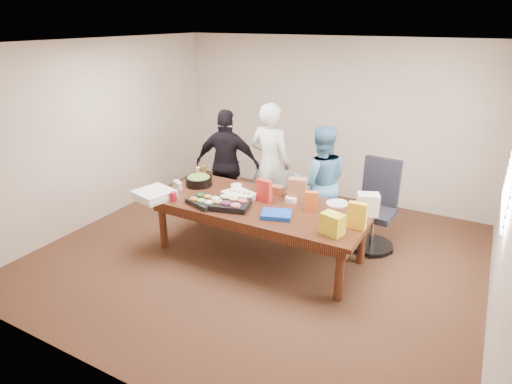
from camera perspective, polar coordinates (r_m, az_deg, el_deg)
The scene contains 37 objects.
floor at distance 5.88m, azimuth 0.43°, elevation -8.35°, with size 5.50×5.00×0.02m, color #47301E.
ceiling at distance 5.07m, azimuth 0.52°, elevation 19.18°, with size 5.50×5.00×0.02m, color white.
wall_back at distance 7.54m, azimuth 9.63°, elevation 9.41°, with size 5.50×0.04×2.70m, color beige.
wall_front at distance 3.50m, azimuth -19.48°, elevation -6.89°, with size 5.50×0.04×2.70m, color beige.
wall_left at distance 7.00m, azimuth -19.95°, elevation 7.42°, with size 0.04×5.00×2.70m, color beige.
window_blinds at distance 5.28m, azimuth 30.57°, elevation 2.81°, with size 0.04×1.36×1.00m, color beige.
conference_table at distance 5.69m, azimuth 0.44°, elevation -5.01°, with size 2.80×1.20×0.75m, color #4C1C0F.
office_chair at distance 5.98m, azimuth 15.40°, elevation -2.19°, with size 0.60×0.60×1.18m, color black.
person_center at distance 6.49m, azimuth 1.89°, elevation 3.72°, with size 0.67×0.44×1.85m, color white.
person_right at distance 6.10m, azimuth 8.45°, elevation 1.22°, with size 0.80×0.62×1.64m, color teal.
person_left at distance 6.69m, azimuth -3.81°, elevation 3.64°, with size 1.00×0.42×1.71m, color black.
veggie_tray at distance 5.54m, azimuth -6.79°, elevation -1.30°, with size 0.42×0.33×0.06m, color black.
fruit_tray at distance 5.42m, azimuth -3.43°, elevation -1.66°, with size 0.48×0.37×0.07m, color black.
sheet_cake at distance 5.70m, azimuth -2.23°, elevation -0.41°, with size 0.41×0.31×0.07m, color white.
salad_bowl at distance 6.17m, azimuth -7.57°, elevation 1.45°, with size 0.38×0.38×0.12m, color black.
chip_bag_blue at distance 5.17m, azimuth 2.74°, elevation -2.99°, with size 0.35×0.27×0.05m, color #1441B3.
chip_bag_red at distance 5.56m, azimuth 1.10°, elevation 0.20°, with size 0.20×0.08×0.29m, color red.
chip_bag_yellow at distance 4.96m, azimuth 13.23°, elevation -3.08°, with size 0.21×0.08×0.31m, color yellow.
chip_bag_orange at distance 5.31m, azimuth 7.36°, elevation -1.26°, with size 0.16×0.07×0.26m, color #D25A1E.
mayo_jar at distance 5.90m, azimuth 1.62°, elevation 0.69°, with size 0.08×0.08×0.13m, color white.
mustard_bottle at distance 5.85m, azimuth 1.05°, elevation 0.74°, with size 0.06×0.06×0.18m, color yellow.
dressing_bottle at distance 6.34m, azimuth -6.92°, elevation 2.51°, with size 0.07×0.07×0.22m, color brown.
ranch_bottle at distance 6.43m, azimuth -7.62°, elevation 2.54°, with size 0.06×0.06×0.17m, color white.
banana_bunch at distance 5.71m, azimuth 6.20°, elevation -0.44°, with size 0.25×0.15×0.08m, color yellow.
bread_loaf at distance 5.83m, azimuth 2.25°, elevation 0.35°, with size 0.30×0.13×0.12m, color brown.
kraft_bag at distance 5.60m, azimuth 5.47°, elevation 0.33°, with size 0.23×0.13×0.30m, color #9D673F.
red_cup at distance 5.71m, azimuth -10.85°, elevation -0.56°, with size 0.09×0.09×0.12m, color red.
clear_cup_a at distance 6.09m, azimuth -10.43°, elevation 0.96°, with size 0.09×0.09×0.12m, color silver.
clear_cup_b at distance 6.04m, azimuth -10.07°, elevation 0.74°, with size 0.08×0.08×0.11m, color silver.
pizza_box_lower at distance 5.84m, azimuth -13.29°, elevation -0.58°, with size 0.44×0.44×0.05m, color #E8EACB.
pizza_box_upper at distance 5.83m, azimuth -13.35°, elevation -0.06°, with size 0.44×0.44×0.05m, color white.
plate_a at distance 5.61m, azimuth 10.66°, elevation -1.51°, with size 0.28×0.28×0.02m, color silver.
plate_b at distance 5.66m, azimuth 10.90°, elevation -1.33°, with size 0.21×0.21×0.01m, color white.
dip_bowl_a at distance 5.60m, azimuth 4.69°, elevation -0.95°, with size 0.15×0.15×0.06m, color white.
dip_bowl_b at distance 6.00m, azimuth -2.62°, elevation 0.70°, with size 0.16×0.16×0.06m, color silver.
grocery_bag_white at distance 5.34m, azimuth 14.57°, elevation -1.60°, with size 0.25×0.18×0.27m, color white.
grocery_bag_yellow at distance 4.80m, azimuth 10.07°, elevation -4.18°, with size 0.24×0.17×0.24m, color gold.
Camera 1 is at (2.40, -4.46, 2.97)m, focal length 30.26 mm.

